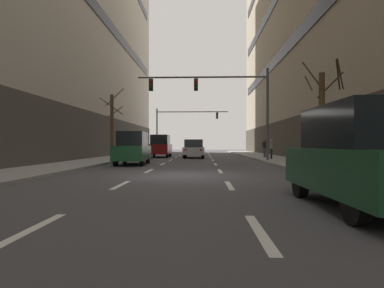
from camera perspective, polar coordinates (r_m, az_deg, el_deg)
name	(u,v)px	position (r m, az deg, el deg)	size (l,w,h in m)	color
ground_plane	(181,175)	(12.54, -1.95, -5.75)	(120.00, 120.00, 0.00)	#424247
sidewalk_left	(20,173)	(14.55, -28.96, -4.68)	(3.27, 80.00, 0.14)	gray
sidewalk_right	(349,174)	(13.77, 26.75, -4.95)	(3.27, 80.00, 0.14)	gray
lane_stripe_l1_s2	(31,230)	(5.25, -27.40, -13.75)	(0.16, 2.00, 0.01)	silver
lane_stripe_l1_s3	(121,185)	(9.85, -12.88, -7.30)	(0.16, 2.00, 0.01)	silver
lane_stripe_l1_s4	(149,171)	(14.71, -7.88, -4.89)	(0.16, 2.00, 0.01)	silver
lane_stripe_l1_s5	(163,164)	(19.65, -5.40, -3.67)	(0.16, 2.00, 0.01)	silver
lane_stripe_l1_s6	(171,160)	(24.61, -3.91, -2.94)	(0.16, 2.00, 0.01)	silver
lane_stripe_l1_s7	(176,157)	(29.58, -2.93, -2.45)	(0.16, 2.00, 0.01)	silver
lane_stripe_l1_s8	(180,155)	(34.56, -2.22, -2.10)	(0.16, 2.00, 0.01)	silver
lane_stripe_l1_s9	(183,154)	(39.55, -1.70, -1.84)	(0.16, 2.00, 0.01)	silver
lane_stripe_l1_s10	(185,153)	(44.53, -1.29, -1.64)	(0.16, 2.00, 0.01)	silver
lane_stripe_l2_s2	(260,232)	(4.69, 12.29, -15.43)	(0.16, 2.00, 0.01)	silver
lane_stripe_l2_s3	(229,185)	(9.56, 6.84, -7.52)	(0.16, 2.00, 0.01)	silver
lane_stripe_l2_s4	(220,171)	(14.52, 5.14, -4.95)	(0.16, 2.00, 0.01)	silver
lane_stripe_l2_s5	(215,164)	(19.50, 4.32, -3.70)	(0.16, 2.00, 0.01)	silver
lane_stripe_l2_s6	(213,160)	(24.49, 3.83, -2.95)	(0.16, 2.00, 0.01)	silver
lane_stripe_l2_s7	(211,157)	(29.48, 3.50, -2.46)	(0.16, 2.00, 0.01)	silver
lane_stripe_l2_s8	(210,155)	(34.48, 3.27, -2.11)	(0.16, 2.00, 0.01)	silver
lane_stripe_l2_s9	(209,154)	(39.48, 3.10, -1.85)	(0.16, 2.00, 0.01)	silver
lane_stripe_l2_s10	(208,153)	(44.47, 2.97, -1.64)	(0.16, 2.00, 0.01)	silver
car_driving_0	(160,146)	(30.20, -5.79, -0.38)	(1.88, 4.44, 2.14)	black
car_driving_1	(194,149)	(28.34, 0.31, -0.90)	(1.92, 4.48, 1.67)	black
car_driving_2	(133,148)	(19.35, -10.77, -0.78)	(1.91, 4.22, 2.01)	black
car_parked_0	(361,157)	(6.86, 28.56, -2.10)	(1.81, 4.19, 2.01)	black
traffic_signal_0	(222,95)	(22.09, 5.46, 8.85)	(9.14, 0.35, 6.39)	#4C4C51
traffic_signal_1	(180,121)	(42.54, -2.27, 4.14)	(9.73, 0.35, 5.97)	#4C4C51
street_tree_0	(112,125)	(25.31, -14.42, 3.42)	(1.79, 1.83, 5.63)	#4C3823
street_tree_1	(322,116)	(15.39, 22.74, 4.83)	(1.93, 2.03, 4.93)	#4C3823
pedestrian_0	(271,147)	(24.37, 14.31, -0.62)	(0.25, 0.53, 1.51)	black
pedestrian_1	(265,147)	(27.29, 13.25, -0.54)	(0.43, 0.37, 1.52)	#383D59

